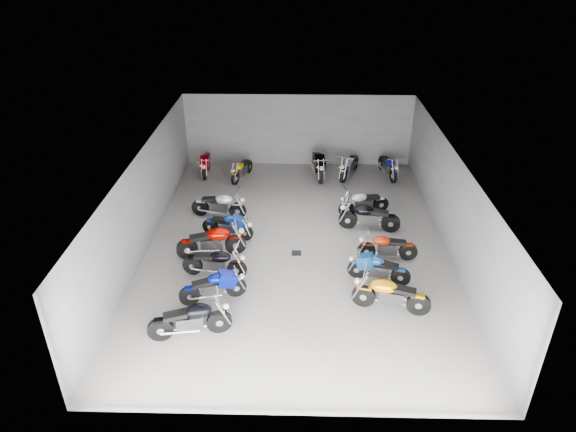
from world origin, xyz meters
name	(u,v)px	position (x,y,z in m)	size (l,w,h in m)	color
ground	(297,245)	(0.00, 0.00, 0.00)	(14.00, 14.00, 0.00)	#97948F
wall_back	(298,130)	(0.00, 7.00, 1.60)	(10.00, 0.10, 3.20)	gray
wall_left	(143,201)	(-5.00, 0.00, 1.60)	(0.10, 14.00, 3.20)	gray
wall_right	(452,205)	(5.00, 0.00, 1.60)	(0.10, 14.00, 3.20)	gray
ceiling	(297,157)	(0.00, 0.00, 3.22)	(10.00, 14.00, 0.04)	black
drain_grate	(296,253)	(0.00, -0.50, 0.01)	(0.32, 0.32, 0.01)	black
motorcycle_left_a	(191,320)	(-2.69, -4.50, 0.52)	(2.15, 0.65, 0.96)	black
motorcycle_left_b	(214,286)	(-2.33, -3.00, 0.46)	(1.88, 0.72, 0.85)	black
motorcycle_left_c	(215,263)	(-2.46, -1.83, 0.49)	(2.02, 0.49, 0.89)	black
motorcycle_left_d	(212,242)	(-2.72, -0.71, 0.54)	(2.23, 0.64, 0.99)	black
motorcycle_left_e	(228,225)	(-2.36, 0.49, 0.45)	(1.83, 0.68, 0.83)	black
motorcycle_left_f	(219,205)	(-2.86, 1.92, 0.50)	(2.07, 0.51, 0.91)	black
motorcycle_right_b	(390,294)	(2.61, -3.33, 0.52)	(2.15, 0.65, 0.96)	black
motorcycle_right_c	(378,268)	(2.46, -1.97, 0.46)	(1.86, 0.65, 0.84)	black
motorcycle_right_d	(387,247)	(2.89, -0.77, 0.46)	(1.93, 0.38, 0.85)	black
motorcycle_right_e	(369,217)	(2.52, 1.10, 0.52)	(2.17, 0.53, 0.95)	black
motorcycle_right_f	(363,203)	(2.46, 2.26, 0.48)	(1.93, 0.71, 0.87)	black
motorcycle_back_a	(206,163)	(-4.00, 5.83, 0.48)	(0.43, 2.02, 0.89)	black
motorcycle_back_b	(242,169)	(-2.39, 5.31, 0.45)	(0.74, 1.81, 0.83)	black
motorcycle_back_d	(318,164)	(0.87, 5.68, 0.56)	(0.53, 2.34, 1.03)	black
motorcycle_back_e	(349,165)	(2.20, 5.68, 0.50)	(0.96, 1.97, 0.92)	black
motorcycle_back_f	(388,166)	(3.89, 5.71, 0.48)	(0.58, 1.99, 0.88)	black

